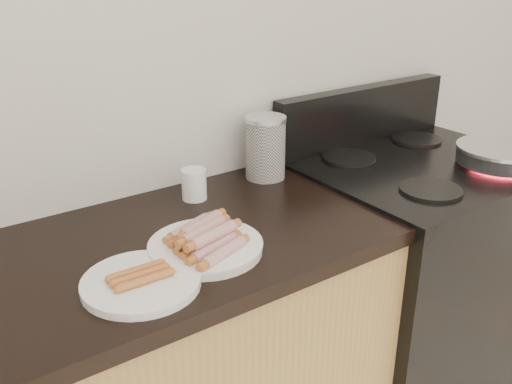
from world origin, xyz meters
TOP-DOWN VIEW (x-y plane):
  - wall_back at (0.00, 2.00)m, footprint 4.00×0.04m
  - stove at (0.78, 1.68)m, footprint 0.76×0.65m
  - stove_panel at (0.78, 1.96)m, footprint 0.76×0.06m
  - burner_near_left at (0.61, 1.51)m, footprint 0.18×0.18m
  - burner_near_right at (0.95, 1.51)m, footprint 0.18×0.18m
  - burner_far_left at (0.61, 1.84)m, footprint 0.18×0.18m
  - burner_far_right at (0.95, 1.84)m, footprint 0.18×0.18m
  - frying_pan at (0.96, 1.51)m, footprint 0.27×0.47m
  - main_plate at (-0.09, 1.59)m, footprint 0.34×0.34m
  - side_plate at (-0.28, 1.54)m, footprint 0.26×0.26m
  - hotdog_pile at (-0.09, 1.59)m, footprint 0.13×0.22m
  - plain_sausages at (-0.28, 1.54)m, footprint 0.12×0.07m
  - canister at (0.30, 1.89)m, footprint 0.13×0.13m
  - mug at (0.04, 1.88)m, footprint 0.08×0.08m

SIDE VIEW (x-z plane):
  - stove at x=0.78m, z-range 0.00..0.91m
  - main_plate at x=-0.09m, z-range 0.90..0.92m
  - side_plate at x=-0.28m, z-range 0.90..0.92m
  - burner_near_left at x=0.61m, z-range 0.91..0.92m
  - burner_near_right at x=0.95m, z-range 0.91..0.92m
  - burner_far_left at x=0.61m, z-range 0.91..0.92m
  - burner_far_right at x=0.95m, z-range 0.91..0.92m
  - plain_sausages at x=-0.28m, z-range 0.92..0.94m
  - hotdog_pile at x=-0.09m, z-range 0.91..0.97m
  - mug at x=0.04m, z-range 0.90..0.99m
  - frying_pan at x=0.96m, z-range 0.92..0.98m
  - canister at x=0.30m, z-range 0.90..1.09m
  - stove_panel at x=0.78m, z-range 0.91..1.11m
  - wall_back at x=0.00m, z-range 0.00..2.60m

